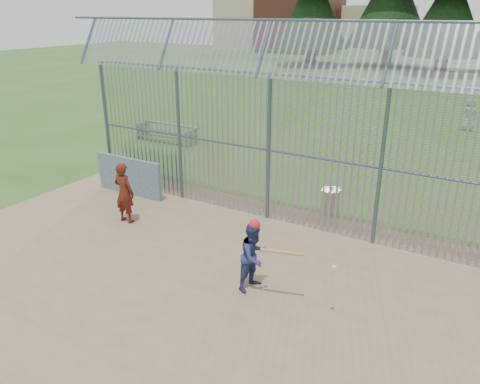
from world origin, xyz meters
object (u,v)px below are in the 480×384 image
Objects in this scene: batter at (254,256)px; trash_can at (330,201)px; bleacher at (167,132)px; onlooker at (124,193)px; dugout_wall at (129,176)px.

trash_can is at bearing 13.05° from batter.
bleacher is (-9.11, 8.38, -0.35)m from batter.
batter is 0.49× the size of bleacher.
onlooker reaches higher than trash_can.
onlooker is (-4.65, 1.09, 0.11)m from batter.
onlooker is 5.79m from trash_can.
trash_can is (6.01, 1.81, -0.24)m from dugout_wall.
onlooker is at bearing -58.56° from bleacher.
dugout_wall is 6.59m from batter.
batter reaches higher than bleacher.
trash_can reaches higher than bleacher.
trash_can is 9.90m from bleacher.
batter is at bearing -24.20° from dugout_wall.
batter is (6.01, -2.70, 0.14)m from dugout_wall.
onlooker reaches higher than bleacher.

